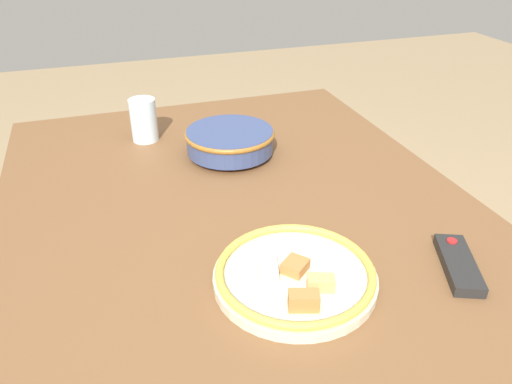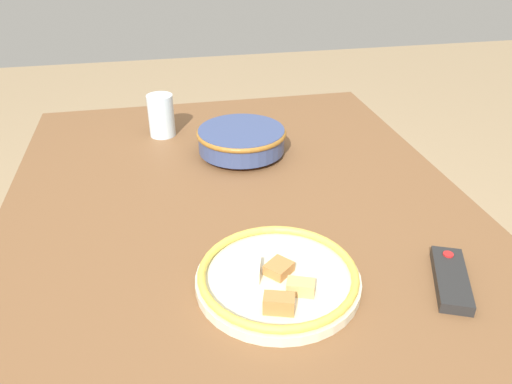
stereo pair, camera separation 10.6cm
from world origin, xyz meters
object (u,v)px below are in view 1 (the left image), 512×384
noodle_bowl (230,140)px  tv_remote (458,264)px  drinking_glass (144,120)px  food_plate (295,275)px

noodle_bowl → tv_remote: 0.63m
tv_remote → noodle_bowl: bearing=137.7°
tv_remote → drinking_glass: bearing=144.9°
tv_remote → food_plate: bearing=-167.6°
food_plate → tv_remote: food_plate is taller
food_plate → noodle_bowl: bearing=176.6°
noodle_bowl → tv_remote: noodle_bowl is taller
tv_remote → drinking_glass: size_ratio=1.42×
noodle_bowl → food_plate: size_ratio=0.82×
food_plate → drinking_glass: (-0.68, -0.16, 0.04)m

